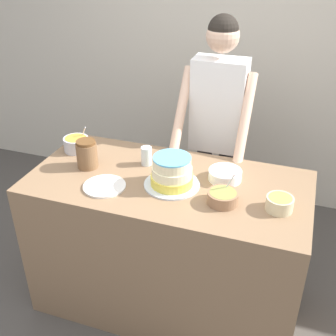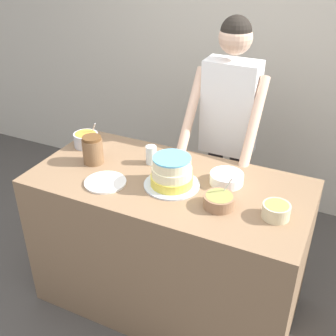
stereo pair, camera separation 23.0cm
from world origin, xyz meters
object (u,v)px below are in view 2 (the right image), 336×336
(cake, at_px, (172,173))
(frosting_bowl_yellow, at_px, (276,210))
(person_baker, at_px, (229,119))
(frosting_bowl_olive, at_px, (219,200))
(frosting_bowl_orange, at_px, (86,139))
(ceramic_plate, at_px, (105,182))
(stoneware_jar, at_px, (93,150))
(drinking_glass, at_px, (151,155))
(frosting_bowl_pink, at_px, (227,178))

(cake, xyz_separation_m, frosting_bowl_yellow, (0.59, -0.05, -0.04))
(person_baker, distance_m, frosting_bowl_olive, 0.83)
(frosting_bowl_orange, xyz_separation_m, ceramic_plate, (0.37, -0.34, -0.04))
(cake, relative_size, stoneware_jar, 1.82)
(frosting_bowl_olive, distance_m, stoneware_jar, 0.86)
(ceramic_plate, bearing_deg, frosting_bowl_olive, 5.52)
(frosting_bowl_olive, height_order, stoneware_jar, stoneware_jar)
(ceramic_plate, xyz_separation_m, stoneware_jar, (-0.20, 0.17, 0.08))
(cake, bearing_deg, drinking_glass, 141.28)
(frosting_bowl_yellow, xyz_separation_m, drinking_glass, (-0.81, 0.22, 0.02))
(frosting_bowl_orange, relative_size, frosting_bowl_olive, 0.97)
(frosting_bowl_yellow, distance_m, ceramic_plate, 0.94)
(frosting_bowl_orange, height_order, frosting_bowl_olive, frosting_bowl_orange)
(frosting_bowl_olive, bearing_deg, ceramic_plate, -174.48)
(frosting_bowl_orange, distance_m, drinking_glass, 0.49)
(drinking_glass, distance_m, ceramic_plate, 0.35)
(cake, height_order, frosting_bowl_pink, cake)
(person_baker, xyz_separation_m, frosting_bowl_pink, (0.18, -0.56, -0.11))
(ceramic_plate, bearing_deg, frosting_bowl_yellow, 5.79)
(stoneware_jar, bearing_deg, frosting_bowl_pink, 8.59)
(frosting_bowl_orange, relative_size, frosting_bowl_pink, 0.84)
(person_baker, xyz_separation_m, cake, (-0.09, -0.71, -0.06))
(frosting_bowl_pink, distance_m, stoneware_jar, 0.82)
(stoneware_jar, bearing_deg, ceramic_plate, -41.78)
(frosting_bowl_olive, distance_m, ceramic_plate, 0.66)
(frosting_bowl_orange, bearing_deg, stoneware_jar, -44.17)
(drinking_glass, bearing_deg, frosting_bowl_yellow, -15.36)
(cake, distance_m, stoneware_jar, 0.54)
(stoneware_jar, bearing_deg, frosting_bowl_orange, 135.83)
(stoneware_jar, bearing_deg, frosting_bowl_olive, -7.52)
(person_baker, height_order, drinking_glass, person_baker)
(ceramic_plate, relative_size, stoneware_jar, 1.38)
(frosting_bowl_olive, bearing_deg, drinking_glass, 154.13)
(person_baker, relative_size, frosting_bowl_orange, 10.95)
(frosting_bowl_olive, relative_size, stoneware_jar, 0.95)
(person_baker, bearing_deg, frosting_bowl_olive, -74.50)
(frosting_bowl_olive, relative_size, drinking_glass, 1.44)
(person_baker, height_order, frosting_bowl_pink, person_baker)
(frosting_bowl_orange, distance_m, frosting_bowl_yellow, 1.33)
(person_baker, distance_m, frosting_bowl_yellow, 0.92)
(frosting_bowl_orange, distance_m, ceramic_plate, 0.50)
(frosting_bowl_yellow, distance_m, stoneware_jar, 1.14)
(frosting_bowl_yellow, bearing_deg, frosting_bowl_pink, 148.04)
(frosting_bowl_pink, bearing_deg, person_baker, 108.00)
(drinking_glass, bearing_deg, stoneware_jar, -156.11)
(drinking_glass, height_order, stoneware_jar, stoneware_jar)
(drinking_glass, xyz_separation_m, stoneware_jar, (-0.32, -0.14, 0.03))
(frosting_bowl_orange, xyz_separation_m, stoneware_jar, (0.17, -0.16, 0.04))
(frosting_bowl_yellow, bearing_deg, frosting_bowl_olive, -173.58)
(ceramic_plate, bearing_deg, drinking_glass, 68.29)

